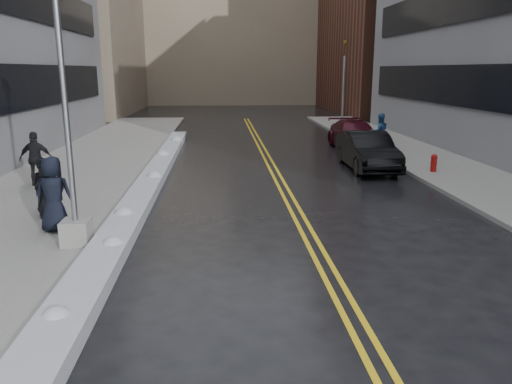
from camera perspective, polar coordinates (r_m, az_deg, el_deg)
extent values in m
plane|color=black|center=(10.63, -4.97, -9.89)|extent=(160.00, 160.00, 0.00)
cube|color=gray|center=(21.04, -20.46, 1.45)|extent=(5.50, 50.00, 0.15)
cube|color=gray|center=(22.42, 21.91, 2.04)|extent=(4.00, 50.00, 0.15)
cube|color=gold|center=(20.30, 2.06, 1.69)|extent=(0.12, 50.00, 0.01)
cube|color=gold|center=(20.33, 2.90, 1.70)|extent=(0.12, 50.00, 0.01)
cube|color=silver|center=(18.40, -12.30, 0.63)|extent=(0.90, 30.00, 0.34)
cube|color=gray|center=(56.19, -21.35, 17.75)|extent=(14.00, 22.00, 18.00)
cube|color=gray|center=(70.08, -2.73, 19.31)|extent=(36.00, 16.00, 22.00)
cube|color=gray|center=(12.83, -19.83, -4.32)|extent=(0.65, 0.65, 0.60)
cylinder|color=gray|center=(12.25, -21.31, 12.84)|extent=(0.14, 0.14, 7.00)
cylinder|color=maroon|center=(21.93, 19.64, 2.99)|extent=(0.24, 0.24, 0.60)
sphere|color=maroon|center=(21.88, 19.70, 3.76)|extent=(0.26, 0.26, 0.26)
cylinder|color=maroon|center=(21.92, 19.65, 3.12)|extent=(0.25, 0.10, 0.10)
cylinder|color=gray|center=(34.77, 9.91, 10.95)|extent=(0.14, 0.14, 5.00)
imported|color=#594C0C|center=(34.76, 10.12, 15.89)|extent=(0.16, 0.20, 1.00)
imported|color=black|center=(14.05, -22.77, -0.66)|extent=(0.68, 0.50, 1.73)
imported|color=black|center=(15.57, -23.04, 0.59)|extent=(1.00, 0.89, 1.70)
imported|color=black|center=(13.86, -22.12, -0.25)|extent=(1.00, 0.68, 1.98)
imported|color=black|center=(19.78, -23.84, 3.51)|extent=(1.18, 0.56, 1.95)
imported|color=navy|center=(26.93, 13.95, 6.68)|extent=(0.97, 0.78, 1.91)
imported|color=black|center=(22.33, 12.61, 4.62)|extent=(1.77, 5.01, 1.65)
imported|color=#3E0917|center=(27.82, 11.22, 6.36)|extent=(2.23, 5.41, 1.57)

